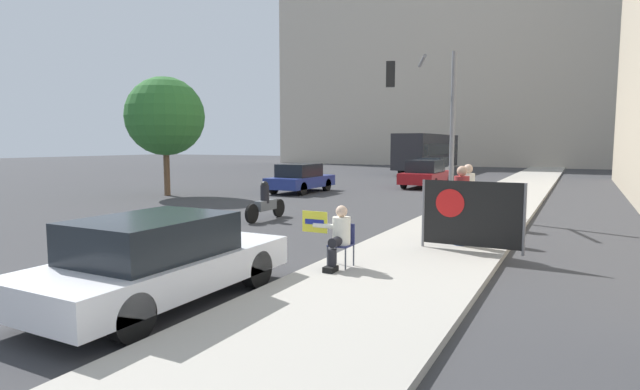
% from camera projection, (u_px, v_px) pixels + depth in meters
% --- Properties ---
extents(ground_plane, '(160.00, 160.00, 0.00)m').
position_uv_depth(ground_plane, '(124.00, 299.00, 7.86)').
color(ground_plane, '#38383A').
extents(sidewalk_curb, '(3.16, 90.00, 0.13)m').
position_uv_depth(sidewalk_curb, '(495.00, 205.00, 19.51)').
color(sidewalk_curb, '#A8A399').
rests_on(sidewalk_curb, ground_plane).
extents(building_backdrop_far, '(52.00, 12.00, 27.68)m').
position_uv_depth(building_backdrop_far, '(505.00, 41.00, 55.82)').
color(building_backdrop_far, '#BCB2A3').
rests_on(building_backdrop_far, ground_plane).
extents(seated_protester, '(1.00, 0.77, 1.16)m').
position_uv_depth(seated_protester, '(338.00, 235.00, 9.33)').
color(seated_protester, '#474C56').
rests_on(seated_protester, sidewalk_curb).
extents(jogger_on_sidewalk, '(0.34, 0.34, 1.81)m').
position_uv_depth(jogger_on_sidewalk, '(461.00, 205.00, 11.34)').
color(jogger_on_sidewalk, '#334775').
rests_on(jogger_on_sidewalk, sidewalk_curb).
extents(pedestrian_behind, '(0.34, 0.34, 1.80)m').
position_uv_depth(pedestrian_behind, '(467.00, 199.00, 12.66)').
color(pedestrian_behind, '#424247').
rests_on(pedestrian_behind, sidewalk_curb).
extents(protest_banner, '(2.18, 0.06, 1.51)m').
position_uv_depth(protest_banner, '(471.00, 214.00, 10.74)').
color(protest_banner, slate).
rests_on(protest_banner, sidewalk_curb).
extents(traffic_light_pole, '(2.24, 2.01, 5.38)m').
position_uv_depth(traffic_light_pole, '(429.00, 106.00, 16.88)').
color(traffic_light_pole, slate).
rests_on(traffic_light_pole, sidewalk_curb).
extents(parked_car_curbside, '(1.88, 4.31, 1.36)m').
position_uv_depth(parked_car_curbside, '(159.00, 260.00, 7.60)').
color(parked_car_curbside, silver).
rests_on(parked_car_curbside, ground_plane).
extents(car_on_road_nearest, '(1.82, 4.14, 1.44)m').
position_uv_depth(car_on_road_nearest, '(300.00, 178.00, 24.98)').
color(car_on_road_nearest, navy).
rests_on(car_on_road_nearest, ground_plane).
extents(car_on_road_midblock, '(1.88, 4.67, 1.53)m').
position_uv_depth(car_on_road_midblock, '(426.00, 174.00, 27.99)').
color(car_on_road_midblock, maroon).
rests_on(car_on_road_midblock, ground_plane).
extents(car_on_road_distant, '(1.87, 4.42, 1.46)m').
position_uv_depth(car_on_road_distant, '(433.00, 168.00, 34.98)').
color(car_on_road_distant, silver).
rests_on(car_on_road_distant, ground_plane).
extents(city_bus_on_road, '(2.47, 11.43, 3.20)m').
position_uv_depth(city_bus_on_road, '(428.00, 151.00, 41.62)').
color(city_bus_on_road, '#232328').
rests_on(city_bus_on_road, ground_plane).
extents(motorcycle_on_road, '(0.28, 2.14, 1.26)m').
position_uv_depth(motorcycle_on_road, '(266.00, 203.00, 15.98)').
color(motorcycle_on_road, '#565B60').
rests_on(motorcycle_on_road, ground_plane).
extents(street_tree_near_curb, '(3.65, 3.65, 5.54)m').
position_uv_depth(street_tree_near_curb, '(165.00, 116.00, 23.23)').
color(street_tree_near_curb, brown).
rests_on(street_tree_near_curb, ground_plane).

